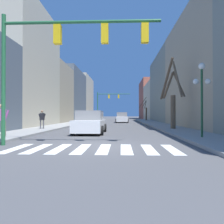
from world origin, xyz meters
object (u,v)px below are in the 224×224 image
object	(u,v)px
pedestrian_near_right_corner	(42,118)
street_tree_left_far	(172,96)
pedestrian_on_left_sidewalk	(2,117)
traffic_signal_far	(107,100)
car_parked_right_near	(90,123)
street_lamp_right_corner	(202,84)
car_parked_right_far	(122,118)
traffic_signal_near	(63,47)
street_tree_right_near	(146,111)
car_driving_away_lane	(91,118)

from	to	relation	value
pedestrian_near_right_corner	street_tree_left_far	world-z (taller)	street_tree_left_far
pedestrian_on_left_sidewalk	traffic_signal_far	bearing A→B (deg)	-126.02
traffic_signal_far	car_parked_right_near	distance (m)	33.40
street_lamp_right_corner	car_parked_right_near	world-z (taller)	street_lamp_right_corner
pedestrian_on_left_sidewalk	pedestrian_near_right_corner	size ratio (longest dim) A/B	1.16
car_parked_right_far	pedestrian_on_left_sidewalk	distance (m)	24.84
pedestrian_near_right_corner	traffic_signal_far	bearing A→B (deg)	-87.34
traffic_signal_near	street_tree_left_far	distance (m)	12.03
traffic_signal_far	traffic_signal_near	bearing A→B (deg)	-89.21
car_parked_right_near	street_tree_right_near	xyz separation A→B (m)	(7.22, 28.63, 1.18)
car_parked_right_far	pedestrian_on_left_sidewalk	world-z (taller)	pedestrian_on_left_sidewalk
traffic_signal_far	car_driving_away_lane	bearing A→B (deg)	-94.22
pedestrian_on_left_sidewalk	street_lamp_right_corner	bearing A→B (deg)	148.76
car_parked_right_near	street_tree_left_far	distance (m)	7.86
traffic_signal_far	car_parked_right_near	size ratio (longest dim) A/B	1.62
traffic_signal_near	street_tree_left_far	world-z (taller)	street_tree_left_far
street_tree_right_near	street_tree_left_far	size ratio (longest dim) A/B	0.76
car_driving_away_lane	traffic_signal_near	bearing A→B (deg)	-175.46
pedestrian_near_right_corner	car_parked_right_far	bearing A→B (deg)	-101.89
street_tree_left_far	car_parked_right_far	bearing A→B (deg)	104.31
car_parked_right_far	pedestrian_near_right_corner	distance (m)	18.99
street_tree_left_far	pedestrian_near_right_corner	bearing A→B (deg)	-175.72
car_parked_right_near	street_tree_left_far	world-z (taller)	street_tree_left_far
car_parked_right_far	street_tree_left_far	distance (m)	17.52
car_parked_right_far	car_driving_away_lane	bearing A→B (deg)	131.63
car_parked_right_near	car_parked_right_far	size ratio (longest dim) A/B	1.03
street_tree_left_far	street_tree_right_near	bearing A→B (deg)	88.78
car_parked_right_near	pedestrian_near_right_corner	bearing A→B (deg)	-120.52
traffic_signal_near	street_tree_right_near	distance (m)	35.67
street_lamp_right_corner	street_tree_right_near	bearing A→B (deg)	88.98
car_driving_away_lane	street_tree_right_near	distance (m)	15.50
traffic_signal_near	pedestrian_on_left_sidewalk	distance (m)	5.93
car_parked_right_near	pedestrian_near_right_corner	size ratio (longest dim) A/B	2.89
street_lamp_right_corner	street_tree_left_far	xyz separation A→B (m)	(0.04, 7.17, -0.08)
car_parked_right_far	traffic_signal_near	bearing A→B (deg)	174.08
street_lamp_right_corner	car_driving_away_lane	size ratio (longest dim) A/B	0.85
car_parked_right_far	traffic_signal_far	bearing A→B (deg)	14.38
pedestrian_on_left_sidewalk	pedestrian_near_right_corner	xyz separation A→B (m)	(0.09, 6.14, -0.15)
traffic_signal_far	car_parked_right_near	world-z (taller)	traffic_signal_far
car_driving_away_lane	street_tree_right_near	size ratio (longest dim) A/B	1.00
street_lamp_right_corner	traffic_signal_near	bearing A→B (deg)	-160.55
traffic_signal_far	street_tree_right_near	bearing A→B (deg)	-29.21
traffic_signal_near	pedestrian_near_right_corner	xyz separation A→B (m)	(-4.16, 8.81, -3.32)
traffic_signal_far	pedestrian_on_left_sidewalk	size ratio (longest dim) A/B	4.03
car_driving_away_lane	street_tree_left_far	xyz separation A→B (m)	(8.83, -12.82, 2.15)
street_lamp_right_corner	pedestrian_near_right_corner	bearing A→B (deg)	150.43
traffic_signal_far	car_parked_right_far	world-z (taller)	traffic_signal_far
car_parked_right_near	pedestrian_near_right_corner	xyz separation A→B (m)	(-4.52, 2.66, 0.31)
traffic_signal_near	car_parked_right_far	distance (m)	26.88
pedestrian_on_left_sidewalk	street_tree_right_near	distance (m)	34.22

